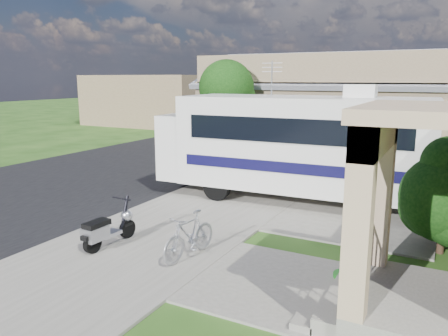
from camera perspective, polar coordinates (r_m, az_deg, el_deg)
The scene contains 17 objects.
ground at distance 10.28m, azimuth -4.09°, elevation -9.90°, with size 120.00×120.00×0.00m, color #1C3E10.
street_slab at distance 22.36m, azimuth -6.95°, elevation 1.89°, with size 9.00×80.00×0.02m, color black.
sidewalk_slab at distance 19.46m, azimuth 9.02°, elevation 0.43°, with size 4.00×80.00×0.06m, color slate.
driveway_slab at distance 13.63m, azimuth 11.47°, elevation -4.54°, with size 7.00×6.00×0.05m, color slate.
walk_slab at distance 8.30m, azimuth 10.58°, elevation -15.41°, with size 4.00×3.00×0.05m, color slate.
warehouse at distance 22.72m, azimuth 14.85°, elevation 6.77°, with size 12.50×8.40×5.04m.
distant_bldg_far at distance 37.37m, azimuth -8.60°, elevation 8.81°, with size 10.00×8.00×4.00m, color brown.
distant_bldg_near at distance 46.70m, azimuth 2.28°, elevation 8.99°, with size 8.00×7.00×3.20m, color brown.
street_tree_a at distance 19.28m, azimuth 0.66°, elevation 10.10°, with size 2.44×2.40×4.58m.
street_tree_b at distance 28.54m, azimuth 10.01°, elevation 10.73°, with size 2.44×2.40×4.73m.
street_tree_c at distance 37.21m, azimuth 14.34°, elevation 10.28°, with size 2.44×2.40×4.42m.
motorhome at distance 13.62m, azimuth 9.04°, elevation 3.26°, with size 8.37×3.02×4.23m.
scooter at distance 10.17m, azimuth -15.08°, elevation -7.75°, with size 0.55×1.56×1.03m.
bicycle at distance 9.29m, azimuth -4.53°, elevation -9.09°, with size 0.46×1.62×0.97m, color #A8A9B0.
pickup_truck at distance 24.30m, azimuth 0.80°, elevation 4.76°, with size 2.83×6.14×1.71m, color silver.
van at distance 30.81m, azimuth 5.38°, elevation 6.29°, with size 2.57×6.33×1.84m, color silver.
garden_hose at distance 8.63m, azimuth 15.58°, elevation -13.96°, with size 0.45×0.45×0.20m, color #156D18.
Camera 1 is at (5.08, -8.10, 3.77)m, focal length 35.00 mm.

